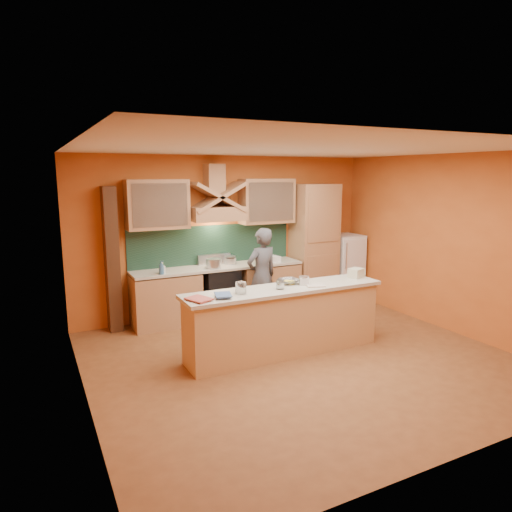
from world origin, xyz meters
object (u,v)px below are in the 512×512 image
fridge (345,267)px  mixing_bowl (289,281)px  stove (219,292)px  kitchen_scale (304,281)px  person (262,276)px

fridge → mixing_bowl: size_ratio=4.64×
stove → fridge: size_ratio=0.69×
kitchen_scale → person: bearing=113.9°
kitchen_scale → mixing_bowl: kitchen_scale is taller
person → mixing_bowl: 1.21m
fridge → kitchen_scale: 2.89m
kitchen_scale → mixing_bowl: size_ratio=0.46×
mixing_bowl → person: bearing=81.4°
stove → fridge: fridge is taller
stove → fridge: (2.70, 0.00, 0.20)m
person → kitchen_scale: 1.33m
fridge → kitchen_scale: size_ratio=10.14×
fridge → kitchen_scale: fridge is taller
fridge → kitchen_scale: bearing=-139.1°
fridge → person: size_ratio=0.81×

